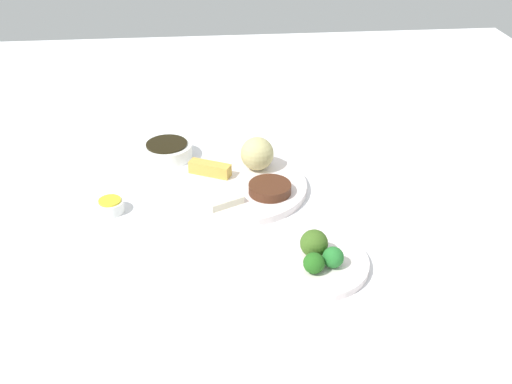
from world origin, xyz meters
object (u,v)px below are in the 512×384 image
Objects in this scene: soy_sauce_bowl at (167,151)px; sauce_ramekin_hot_mustard at (111,207)px; broccoli_plate at (313,262)px; main_plate at (239,186)px.

soy_sauce_bowl reaches higher than sauce_ramekin_hot_mustard.
sauce_ramekin_hot_mustard is at bearing 60.72° from broccoli_plate.
broccoli_plate is 0.51m from soy_sauce_bowl.
main_plate is at bearing -135.77° from soy_sauce_bowl.
sauce_ramekin_hot_mustard is at bearing 154.43° from soy_sauce_bowl.
sauce_ramekin_hot_mustard reaches higher than broccoli_plate.
main_plate is 2.47× the size of soy_sauce_bowl.
soy_sauce_bowl is 2.16× the size of sauce_ramekin_hot_mustard.
main_plate is 0.22m from soy_sauce_bowl.
soy_sauce_bowl is at bearing 44.23° from main_plate.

